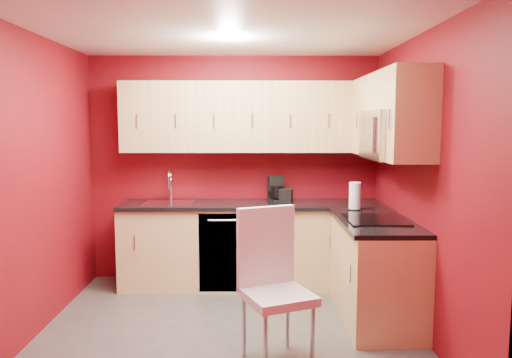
{
  "coord_description": "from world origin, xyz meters",
  "views": [
    {
      "loc": [
        0.19,
        -4.1,
        1.75
      ],
      "look_at": [
        0.23,
        0.55,
        1.24
      ],
      "focal_mm": 35.0,
      "sensor_mm": 36.0,
      "label": 1
    }
  ],
  "objects_px": {
    "coffee_maker": "(277,189)",
    "napkin_holder": "(286,196)",
    "sink": "(168,200)",
    "paper_towel": "(355,196)",
    "microwave": "(391,135)",
    "dining_chair": "(278,288)"
  },
  "relations": [
    {
      "from": "coffee_maker",
      "to": "napkin_holder",
      "type": "xyz_separation_m",
      "value": [
        0.09,
        -0.08,
        -0.06
      ]
    },
    {
      "from": "sink",
      "to": "paper_towel",
      "type": "height_order",
      "value": "sink"
    },
    {
      "from": "microwave",
      "to": "paper_towel",
      "type": "bearing_deg",
      "value": 107.84
    },
    {
      "from": "napkin_holder",
      "to": "paper_towel",
      "type": "bearing_deg",
      "value": -33.77
    },
    {
      "from": "microwave",
      "to": "paper_towel",
      "type": "relative_size",
      "value": 2.82
    },
    {
      "from": "paper_towel",
      "to": "microwave",
      "type": "bearing_deg",
      "value": -72.16
    },
    {
      "from": "sink",
      "to": "napkin_holder",
      "type": "relative_size",
      "value": 3.52
    },
    {
      "from": "napkin_holder",
      "to": "paper_towel",
      "type": "relative_size",
      "value": 0.55
    },
    {
      "from": "microwave",
      "to": "sink",
      "type": "distance_m",
      "value": 2.43
    },
    {
      "from": "napkin_holder",
      "to": "dining_chair",
      "type": "distance_m",
      "value": 1.83
    },
    {
      "from": "paper_towel",
      "to": "coffee_maker",
      "type": "bearing_deg",
      "value": 145.01
    },
    {
      "from": "coffee_maker",
      "to": "paper_towel",
      "type": "distance_m",
      "value": 0.9
    },
    {
      "from": "coffee_maker",
      "to": "dining_chair",
      "type": "bearing_deg",
      "value": -107.84
    },
    {
      "from": "microwave",
      "to": "sink",
      "type": "bearing_deg",
      "value": 154.4
    },
    {
      "from": "microwave",
      "to": "sink",
      "type": "height_order",
      "value": "microwave"
    },
    {
      "from": "sink",
      "to": "coffee_maker",
      "type": "xyz_separation_m",
      "value": [
        1.17,
        0.08,
        0.1
      ]
    },
    {
      "from": "coffee_maker",
      "to": "dining_chair",
      "type": "distance_m",
      "value": 1.92
    },
    {
      "from": "paper_towel",
      "to": "dining_chair",
      "type": "height_order",
      "value": "paper_towel"
    },
    {
      "from": "coffee_maker",
      "to": "napkin_holder",
      "type": "height_order",
      "value": "coffee_maker"
    },
    {
      "from": "sink",
      "to": "paper_towel",
      "type": "bearing_deg",
      "value": -13.03
    },
    {
      "from": "sink",
      "to": "napkin_holder",
      "type": "height_order",
      "value": "sink"
    },
    {
      "from": "microwave",
      "to": "paper_towel",
      "type": "height_order",
      "value": "microwave"
    }
  ]
}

